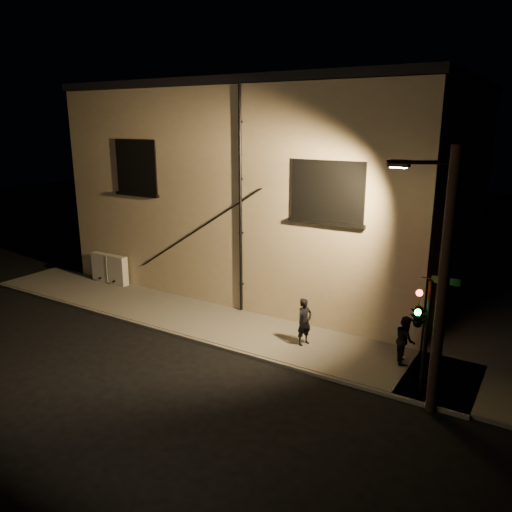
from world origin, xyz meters
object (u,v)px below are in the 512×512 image
Objects in this scene: utility_cabinet at (110,269)px; traffic_signal at (419,315)px; pedestrian_a at (304,322)px; pedestrian_b at (405,340)px; streetlamp_pole at (440,276)px.

utility_cabinet is 14.51m from traffic_signal.
pedestrian_a is 3.19m from pedestrian_b.
pedestrian_b is 3.58m from streetlamp_pole.
pedestrian_a is 5.33m from streetlamp_pole.
streetlamp_pole is at bearing -88.97° from pedestrian_a.
streetlamp_pole reaches higher than traffic_signal.
traffic_signal is (3.83, -1.09, 1.43)m from pedestrian_a.
pedestrian_b is (3.16, 0.43, -0.04)m from pedestrian_a.
streetlamp_pole is (1.18, -1.98, 2.74)m from pedestrian_b.
traffic_signal is at bearing 179.50° from pedestrian_b.
utility_cabinet is 15.26m from streetlamp_pole.
pedestrian_b is at bearing 120.75° from streetlamp_pole.
pedestrian_a is 0.23× the size of streetlamp_pole.
pedestrian_b is at bearing -3.32° from utility_cabinet.
streetlamp_pole is at bearing -173.62° from pedestrian_b.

